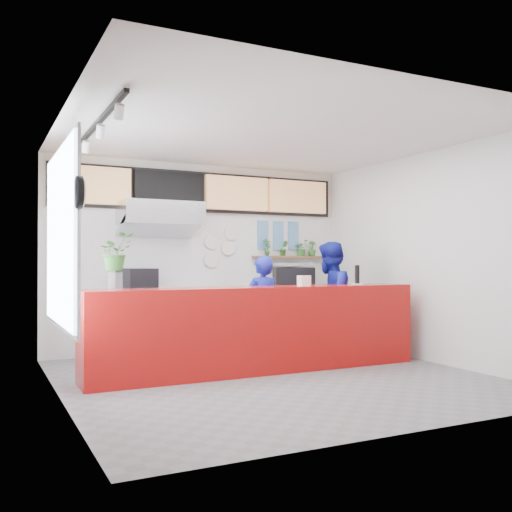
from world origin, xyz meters
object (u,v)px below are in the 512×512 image
object	(u,v)px
service_counter	(259,329)
pepper_mill	(357,274)
espresso_machine	(293,280)
staff_right	(330,299)
staff_center	(262,309)
panini_oven	(137,283)

from	to	relation	value
service_counter	pepper_mill	distance (m)	1.67
espresso_machine	staff_right	xyz separation A→B (m)	(-0.11, -1.27, -0.25)
staff_right	pepper_mill	distance (m)	0.69
service_counter	pepper_mill	bearing A→B (deg)	-1.26
staff_center	espresso_machine	bearing A→B (deg)	-141.25
panini_oven	staff_center	size ratio (longest dim) A/B	0.31
pepper_mill	espresso_machine	bearing A→B (deg)	89.47
service_counter	staff_right	xyz separation A→B (m)	(1.43, 0.53, 0.31)
panini_oven	staff_center	world-z (taller)	staff_center
service_counter	staff_center	size ratio (longest dim) A/B	2.99
staff_center	pepper_mill	distance (m)	1.43
espresso_machine	pepper_mill	bearing A→B (deg)	-70.97
panini_oven	staff_center	distance (m)	1.94
service_counter	staff_center	world-z (taller)	staff_center
service_counter	espresso_machine	bearing A→B (deg)	49.47
service_counter	staff_right	world-z (taller)	staff_right
panini_oven	espresso_machine	bearing A→B (deg)	-14.25
espresso_machine	pepper_mill	world-z (taller)	pepper_mill
staff_center	pepper_mill	bearing A→B (deg)	145.79
staff_right	staff_center	bearing A→B (deg)	-40.43
service_counter	panini_oven	size ratio (longest dim) A/B	9.60
service_counter	panini_oven	bearing A→B (deg)	122.38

